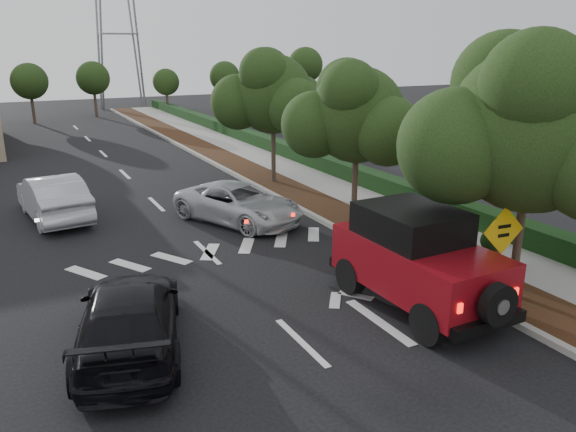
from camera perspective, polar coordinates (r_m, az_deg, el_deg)
ground at (r=12.12m, az=1.37°, el=-12.69°), size 120.00×120.00×0.00m
curb at (r=24.07m, az=-2.58°, el=2.73°), size 0.20×70.00×0.15m
planting_strip at (r=24.49m, az=-0.45°, el=2.96°), size 1.80×70.00×0.12m
sidewalk at (r=25.37m, az=3.39°, el=3.43°), size 2.00×70.00×0.12m
hedge at (r=26.02m, az=6.08°, el=4.47°), size 0.80×70.00×0.80m
transmission_tower at (r=58.60m, az=-16.35°, el=10.46°), size 7.00×4.00×28.00m
street_tree_near at (r=15.02m, az=21.68°, el=-7.83°), size 3.80×3.80×5.92m
street_tree_mid at (r=19.92m, az=6.66°, el=-0.64°), size 3.20×3.20×5.32m
street_tree_far at (r=25.37m, az=-1.47°, el=3.32°), size 3.40×3.40×5.62m
red_jeep at (r=13.58m, az=12.51°, el=-4.08°), size 2.17×4.71×2.38m
silver_suv_ahead at (r=19.75m, az=-5.05°, el=1.29°), size 4.04×5.37×1.35m
black_suv_oncoming at (r=11.98m, az=-15.79°, el=-9.92°), size 3.19×5.23×1.42m
silver_sedan_oncoming at (r=21.69m, az=-22.75°, el=1.79°), size 2.28×5.04×1.60m
speed_hump_sign at (r=13.72m, az=20.88°, el=-2.57°), size 1.13×0.13×2.41m
terracotta_planter at (r=16.48m, az=19.98°, el=-2.69°), size 0.63×0.63×1.09m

